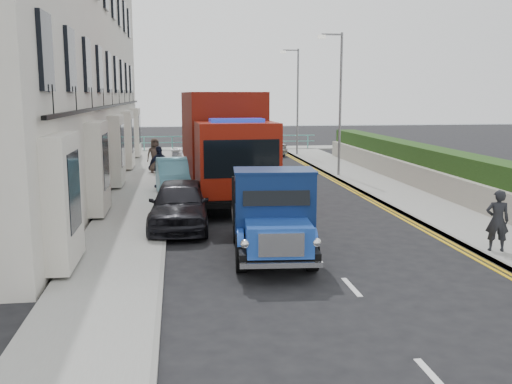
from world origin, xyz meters
The scene contains 20 objects.
ground centered at (0.00, 0.00, 0.00)m, with size 120.00×120.00×0.00m, color black.
pavement_west centered at (-5.20, 9.00, 0.06)m, with size 2.40×38.00×0.12m, color gray.
pavement_east centered at (5.30, 9.00, 0.06)m, with size 2.60×38.00×0.12m, color gray.
promenade centered at (0.00, 29.00, 0.06)m, with size 30.00×2.50×0.12m, color gray.
sea_plane centered at (0.00, 60.00, 0.00)m, with size 120.00×120.00×0.00m, color slate.
terrace_west centered at (-9.47, 13.00, 7.17)m, with size 6.31×30.20×14.25m.
garden_east centered at (7.21, 9.00, 0.90)m, with size 1.45×28.00×1.75m.
seafront_railing centered at (0.00, 28.20, 0.58)m, with size 13.00×0.08×1.11m.
lamp_mid centered at (4.18, 14.00, 4.00)m, with size 1.23×0.18×7.00m.
lamp_far centered at (4.18, 24.00, 4.00)m, with size 1.23×0.18×7.00m.
bedford_lorry centered at (-1.35, 0.12, 1.05)m, with size 2.25×4.95×2.28m.
red_lorry centered at (-1.85, 8.61, 2.22)m, with size 3.09×8.08×4.16m.
parked_car_front centered at (-3.60, 4.08, 0.75)m, with size 1.77×4.41×1.50m, color black.
parked_car_mid centered at (-3.60, 9.22, 0.79)m, with size 1.67×4.80×1.58m, color #58A3BD.
parked_car_rear centered at (-2.89, 12.00, 0.78)m, with size 2.17×5.34×1.55m, color silver.
seafront_car_left centered at (-0.50, 27.00, 0.80)m, with size 2.67×5.78×1.61m, color black.
seafront_car_right centered at (2.03, 25.28, 0.82)m, with size 1.94×4.82×1.64m, color #B5B6BA.
pedestrian_east_near centered at (4.40, -0.11, 0.91)m, with size 0.58×0.38×1.59m, color black.
pedestrian_west_near centered at (-4.40, 11.25, 1.01)m, with size 1.05×0.44×1.78m, color #1A1D30.
pedestrian_west_far centered at (-4.78, 16.15, 1.00)m, with size 0.86×0.56×1.76m, color #3F342D.
Camera 1 is at (-3.63, -13.30, 4.09)m, focal length 40.00 mm.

